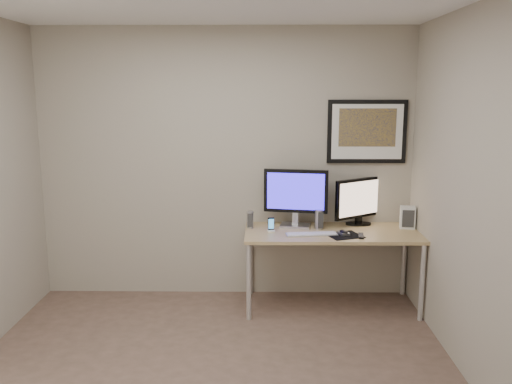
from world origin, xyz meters
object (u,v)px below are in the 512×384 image
framed_art (367,132)px  monitor_large (296,195)px  keyboard (312,234)px  speaker_right (319,219)px  desk (332,238)px  fan_unit (408,217)px  monitor_tv (359,200)px  phone_dock (271,224)px  speaker_left (250,220)px

framed_art → monitor_large: 0.91m
keyboard → speaker_right: bearing=62.3°
desk → fan_unit: fan_unit is taller
monitor_tv → speaker_right: monitor_tv is taller
framed_art → speaker_right: 0.96m
desk → fan_unit: (0.72, 0.12, 0.17)m
desk → keyboard: size_ratio=3.46×
speaker_right → keyboard: (-0.08, -0.21, -0.08)m
monitor_large → phone_dock: monitor_large is taller
phone_dock → keyboard: 0.39m
monitor_large → keyboard: monitor_large is taller
framed_art → fan_unit: 0.90m
desk → speaker_left: size_ratio=10.04×
framed_art → fan_unit: bearing=-29.4°
desk → speaker_left: bearing=171.2°
speaker_right → framed_art: bearing=4.8°
desk → phone_dock: phone_dock is taller
monitor_large → fan_unit: bearing=7.5°
phone_dock → monitor_tv: bearing=7.3°
monitor_tv → phone_dock: bearing=163.1°
monitor_tv → keyboard: monitor_tv is taller
framed_art → monitor_large: bearing=-166.3°
framed_art → fan_unit: (0.37, -0.21, -0.79)m
monitor_large → speaker_left: size_ratio=3.77×
monitor_large → monitor_tv: (0.61, 0.08, -0.06)m
monitor_tv → speaker_right: (-0.40, -0.16, -0.15)m
speaker_right → phone_dock: speaker_right is taller
monitor_large → speaker_right: bearing=-11.3°
phone_dock → fan_unit: size_ratio=0.64×
desk → speaker_left: 0.78m
monitor_tv → phone_dock: 0.90m
keyboard → monitor_tv: bearing=31.1°
speaker_right → monitor_tv: bearing=-1.6°
framed_art → phone_dock: bearing=-159.4°
framed_art → speaker_left: size_ratio=4.71×
monitor_large → keyboard: size_ratio=1.30×
framed_art → keyboard: bearing=-140.1°
fan_unit → phone_dock: bearing=-165.5°
desk → monitor_large: (-0.33, 0.17, 0.37)m
desk → phone_dock: size_ratio=12.10×
speaker_left → phone_dock: speaker_left is taller
phone_dock → fan_unit: fan_unit is taller
monitor_large → framed_art: bearing=23.6°
speaker_left → monitor_tv: bearing=3.4°
monitor_tv → monitor_large: bearing=153.6°
desk → speaker_right: speaker_right is taller
desk → speaker_right: 0.21m
desk → keyboard: keyboard is taller
desk → phone_dock: 0.58m
keyboard → speaker_left: bearing=150.2°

